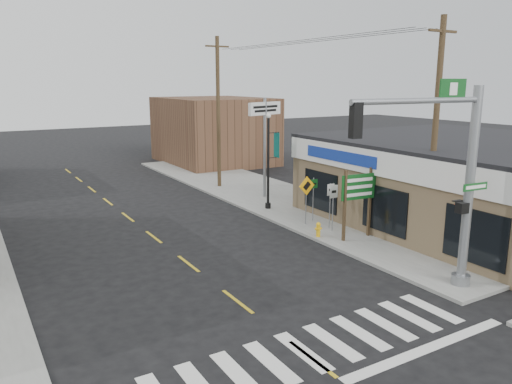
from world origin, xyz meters
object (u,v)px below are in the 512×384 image
utility_pole_far (218,111)px  lamp_post (269,154)px  fire_hydrant (318,229)px  bare_tree (435,161)px  dance_center_sign (265,122)px  traffic_signal_pole (455,169)px  guide_sign (358,194)px  utility_pole_near (435,133)px

utility_pole_far → lamp_post: bearing=-95.8°
fire_hydrant → bare_tree: size_ratio=0.15×
lamp_post → dance_center_sign: (1.27, 2.51, 1.52)m
traffic_signal_pole → utility_pole_far: bearing=91.7°
traffic_signal_pole → utility_pole_far: size_ratio=0.72×
fire_hydrant → utility_pole_far: utility_pole_far is taller
guide_sign → fire_hydrant: size_ratio=4.72×
dance_center_sign → utility_pole_far: bearing=82.9°
dance_center_sign → utility_pole_near: 11.48m
utility_pole_far → fire_hydrant: bearing=-98.5°
guide_sign → lamp_post: lamp_post is taller
utility_pole_near → traffic_signal_pole: bearing=-134.3°
utility_pole_near → bare_tree: bearing=31.9°
dance_center_sign → bare_tree: bearing=-98.7°
traffic_signal_pole → dance_center_sign: bearing=87.2°
fire_hydrant → bare_tree: bearing=-32.8°
traffic_signal_pole → fire_hydrant: size_ratio=10.42×
lamp_post → utility_pole_near: 9.39m
fire_hydrant → utility_pole_far: bearing=84.4°
dance_center_sign → bare_tree: size_ratio=1.35×
utility_pole_near → utility_pole_far: utility_pole_far is taller
bare_tree → lamp_post: bearing=112.1°
traffic_signal_pole → fire_hydrant: (-0.07, 6.84, -3.78)m
bare_tree → guide_sign: bearing=150.4°
guide_sign → lamp_post: bearing=100.0°
fire_hydrant → lamp_post: size_ratio=0.13×
dance_center_sign → utility_pole_near: utility_pole_near is taller
traffic_signal_pole → utility_pole_near: utility_pole_near is taller
fire_hydrant → lamp_post: bearing=81.2°
lamp_post → bare_tree: bearing=-46.3°
utility_pole_far → dance_center_sign: bearing=-80.5°
bare_tree → utility_pole_near: size_ratio=0.47×
guide_sign → bare_tree: size_ratio=0.71×
lamp_post → utility_pole_near: (2.34, -8.92, 1.80)m
bare_tree → fire_hydrant: bearing=147.2°
fire_hydrant → utility_pole_near: size_ratio=0.07×
guide_sign → utility_pole_far: bearing=96.6°
utility_pole_near → dance_center_sign: bearing=93.2°
guide_sign → dance_center_sign: dance_center_sign is taller
traffic_signal_pole → bare_tree: 5.88m
guide_sign → bare_tree: (2.88, -1.64, 1.45)m
lamp_post → bare_tree: 8.90m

